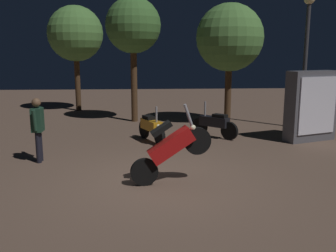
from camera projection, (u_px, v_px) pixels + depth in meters
ground_plane at (162, 181)px, 7.85m from camera, size 40.00×40.00×0.00m
motorcycle_red_foreground at (171, 148)px, 7.59m from camera, size 1.66×0.44×1.63m
motorcycle_orange_parked_left at (151, 127)px, 11.24m from camera, size 0.76×1.56×1.11m
motorcycle_black_parked_right at (214, 124)px, 11.80m from camera, size 1.28×1.20×1.11m
person_rider_beside at (38, 125)px, 9.07m from camera, size 0.24×0.66×1.57m
streetlamp_near at (306, 43)px, 12.82m from camera, size 0.36×0.36×4.56m
tree_left_bg at (75, 34)px, 16.71m from camera, size 2.44×2.44×4.67m
tree_center_bg at (133, 26)px, 13.98m from camera, size 2.06×2.06×4.65m
tree_right_bg at (230, 38)px, 13.58m from camera, size 2.43×2.43×4.37m
kiosk_billboard at (311, 106)px, 11.29m from camera, size 1.67×1.01×2.10m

